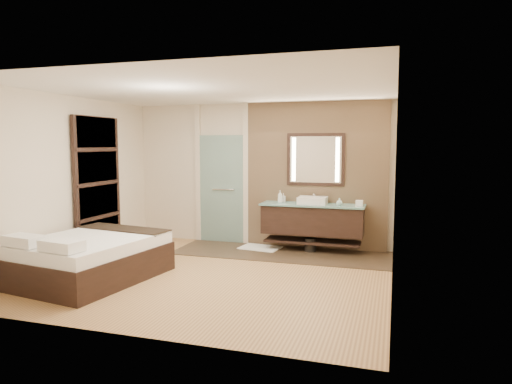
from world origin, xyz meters
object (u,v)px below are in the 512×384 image
(mirror_unit, at_px, (315,160))
(bed, at_px, (89,258))
(waste_bin, at_px, (310,245))
(vanity, at_px, (312,220))

(mirror_unit, distance_m, bed, 4.19)
(bed, xyz_separation_m, waste_bin, (2.73, 2.56, -0.18))
(waste_bin, bearing_deg, mirror_unit, 86.22)
(vanity, relative_size, bed, 0.86)
(vanity, bearing_deg, mirror_unit, 90.00)
(bed, bearing_deg, vanity, 52.11)
(vanity, bearing_deg, waste_bin, -106.59)
(vanity, xyz_separation_m, waste_bin, (-0.02, -0.07, -0.45))
(vanity, height_order, bed, vanity)
(vanity, distance_m, bed, 3.81)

